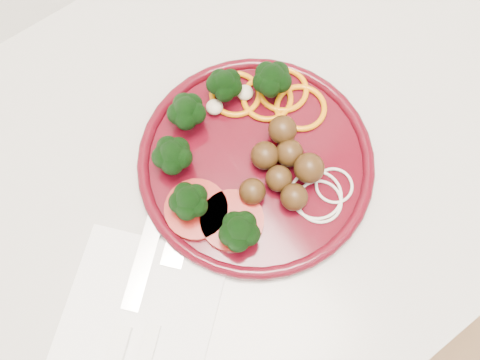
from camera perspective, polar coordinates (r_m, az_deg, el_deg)
counter at (r=1.05m, az=-2.14°, el=-8.29°), size 2.40×0.60×0.90m
plate at (r=0.60m, az=0.99°, el=2.42°), size 0.27×0.27×0.06m
napkin at (r=0.58m, az=-10.57°, el=-13.56°), size 0.22×0.22×0.00m
knife at (r=0.58m, az=-12.43°, el=-15.63°), size 0.19×0.16×0.01m
fork at (r=0.57m, az=-9.62°, el=-16.77°), size 0.16×0.15×0.01m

